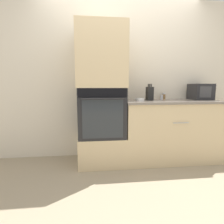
{
  "coord_description": "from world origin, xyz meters",
  "views": [
    {
      "loc": [
        -0.47,
        -2.22,
        1.13
      ],
      "look_at": [
        -0.19,
        0.21,
        0.78
      ],
      "focal_mm": 28.0,
      "sensor_mm": 36.0,
      "label": 1
    }
  ],
  "objects_px": {
    "knife_block": "(150,93)",
    "bowl": "(140,100)",
    "condiment_jar_near": "(162,97)",
    "microwave": "(200,92)",
    "wall_oven": "(102,112)",
    "condiment_jar_mid": "(164,96)"
  },
  "relations": [
    {
      "from": "condiment_jar_near",
      "to": "condiment_jar_mid",
      "type": "bearing_deg",
      "value": 39.26
    },
    {
      "from": "bowl",
      "to": "condiment_jar_mid",
      "type": "distance_m",
      "value": 0.57
    },
    {
      "from": "condiment_jar_near",
      "to": "condiment_jar_mid",
      "type": "height_order",
      "value": "condiment_jar_mid"
    },
    {
      "from": "knife_block",
      "to": "bowl",
      "type": "bearing_deg",
      "value": -143.08
    },
    {
      "from": "condiment_jar_mid",
      "to": "knife_block",
      "type": "bearing_deg",
      "value": -152.38
    },
    {
      "from": "wall_oven",
      "to": "condiment_jar_mid",
      "type": "distance_m",
      "value": 1.08
    },
    {
      "from": "wall_oven",
      "to": "condiment_jar_near",
      "type": "bearing_deg",
      "value": 10.82
    },
    {
      "from": "wall_oven",
      "to": "knife_block",
      "type": "height_order",
      "value": "knife_block"
    },
    {
      "from": "bowl",
      "to": "condiment_jar_near",
      "type": "height_order",
      "value": "condiment_jar_near"
    },
    {
      "from": "knife_block",
      "to": "wall_oven",
      "type": "bearing_deg",
      "value": -173.9
    },
    {
      "from": "condiment_jar_near",
      "to": "condiment_jar_mid",
      "type": "distance_m",
      "value": 0.07
    },
    {
      "from": "condiment_jar_near",
      "to": "knife_block",
      "type": "bearing_deg",
      "value": -155.56
    },
    {
      "from": "bowl",
      "to": "condiment_jar_mid",
      "type": "xyz_separation_m",
      "value": [
        0.48,
        0.3,
        0.03
      ]
    },
    {
      "from": "condiment_jar_near",
      "to": "condiment_jar_mid",
      "type": "relative_size",
      "value": 0.73
    },
    {
      "from": "wall_oven",
      "to": "knife_block",
      "type": "distance_m",
      "value": 0.79
    },
    {
      "from": "bowl",
      "to": "condiment_jar_near",
      "type": "relative_size",
      "value": 1.65
    },
    {
      "from": "microwave",
      "to": "condiment_jar_near",
      "type": "relative_size",
      "value": 4.02
    },
    {
      "from": "microwave",
      "to": "condiment_jar_near",
      "type": "height_order",
      "value": "microwave"
    },
    {
      "from": "microwave",
      "to": "bowl",
      "type": "xyz_separation_m",
      "value": [
        -1.04,
        -0.18,
        -0.11
      ]
    },
    {
      "from": "microwave",
      "to": "bowl",
      "type": "bearing_deg",
      "value": -170.11
    },
    {
      "from": "bowl",
      "to": "microwave",
      "type": "bearing_deg",
      "value": 9.89
    },
    {
      "from": "knife_block",
      "to": "condiment_jar_near",
      "type": "distance_m",
      "value": 0.27
    }
  ]
}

